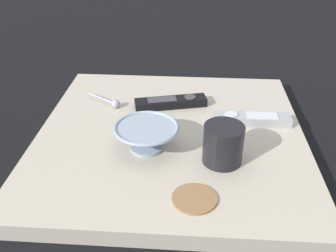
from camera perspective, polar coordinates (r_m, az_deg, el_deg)
The scene contains 8 objects.
ground_plane at distance 0.94m, azimuth 0.41°, elevation -2.76°, with size 6.00×6.00×0.00m, color black.
table at distance 0.93m, azimuth 0.42°, elevation -1.82°, with size 0.64×0.65×0.04m.
cereal_bowl at distance 0.84m, azimuth -3.28°, elevation -1.51°, with size 0.15×0.15×0.06m.
coffee_mug at distance 0.81m, azimuth 8.28°, elevation -2.70°, with size 0.09×0.09×0.09m.
teaspoon at distance 1.04m, azimuth -8.39°, elevation 3.54°, with size 0.10×0.07×0.02m.
tv_remote_near at distance 1.03m, azimuth 0.44°, elevation 3.57°, with size 0.20×0.09×0.02m.
tv_remote_far at distance 0.97m, azimuth 12.50°, elevation 1.03°, with size 0.19×0.05×0.03m.
drink_coaster at distance 0.73m, azimuth 3.99°, elevation -10.83°, with size 0.09×0.09×0.01m.
Camera 1 is at (0.05, -0.78, 0.53)m, focal length 40.55 mm.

